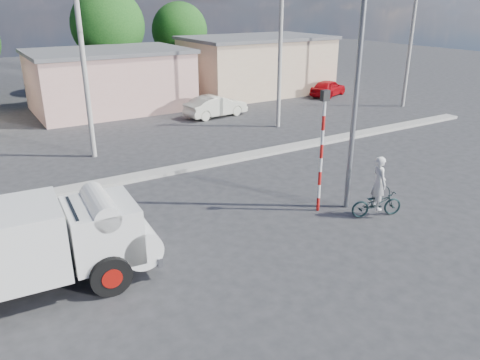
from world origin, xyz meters
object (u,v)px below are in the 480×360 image
bicycle (377,203)px  cyclist (378,191)px  car_cream (216,106)px  traffic_pole (322,142)px  truck (38,244)px  streetlight (355,71)px  car_red (328,88)px

bicycle → cyclist: size_ratio=0.97×
car_cream → traffic_pole: size_ratio=0.96×
truck → cyclist: 10.90m
truck → car_cream: bearing=51.9°
streetlight → traffic_pole: bearing=162.3°
car_cream → cyclist: bearing=165.3°
truck → streetlight: (10.31, -0.25, 3.61)m
cyclist → car_cream: bearing=11.4°
cyclist → car_cream: 16.32m
streetlight → truck: bearing=178.6°
car_red → streetlight: (-13.81, -16.47, 4.31)m
car_cream → car_red: bearing=-88.6°
truck → car_red: bearing=37.7°
car_cream → traffic_pole: traffic_pole is taller
car_cream → car_red: (10.88, 1.46, -0.04)m
traffic_pole → streetlight: (0.94, -0.30, 2.37)m
bicycle → car_red: car_red is taller
car_cream → traffic_pole: 15.33m
bicycle → car_cream: car_cream is taller
cyclist → streetlight: size_ratio=0.21×
bicycle → cyclist: 0.47m
car_red → car_cream: bearing=75.4°
traffic_pole → truck: bearing=-179.7°
cyclist → car_red: size_ratio=0.50×
traffic_pole → streetlight: bearing=-17.7°
car_red → streetlight: size_ratio=0.42×
truck → bicycle: truck is taller
cyclist → traffic_pole: 2.60m
cyclist → car_cream: cyclist is taller
truck → car_red: (24.11, 16.22, -0.70)m
traffic_pole → car_cream: bearing=75.3°
cyclist → car_red: (13.30, 17.59, -0.30)m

